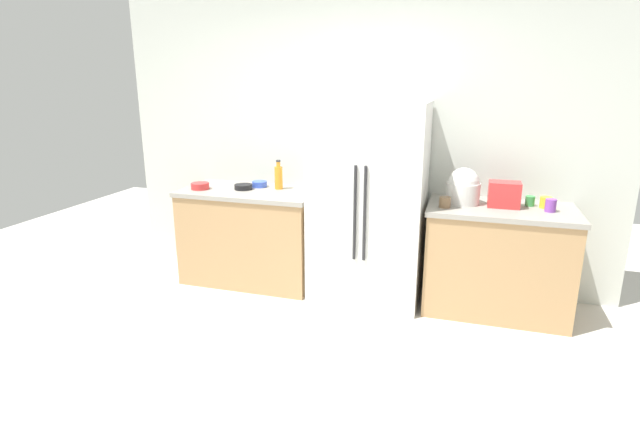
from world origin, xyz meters
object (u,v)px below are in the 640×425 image
Objects in this scene: cup_a at (546,202)px; cup_d at (445,202)px; cup_c at (551,205)px; bowl_c at (200,186)px; rice_cooker at (463,187)px; bottle_a at (279,177)px; bowl_b at (260,184)px; refrigerator at (369,203)px; toaster at (504,194)px; cup_b at (530,201)px; bowl_a at (243,187)px.

cup_a is 1.00× the size of cup_d.
bowl_c is at bearing -178.53° from cup_c.
rice_cooker is 1.66m from bottle_a.
bowl_b is at bearing 27.01° from bowl_c.
bottle_a is at bearing 170.68° from cup_d.
cup_d is 0.54× the size of bowl_c.
refrigerator reaches higher than cup_d.
cup_b is at bearing 24.49° from toaster.
cup_a is 3.00m from bowl_c.
cup_c is at bearing -6.38° from rice_cooker.
toaster is 0.24m from cup_b.
cup_c is (1.43, 0.00, 0.09)m from refrigerator.
rice_cooker is 0.54m from cup_b.
refrigerator is 1.20m from bowl_a.
refrigerator is 12.10× the size of bowl_b.
rice_cooker is at bearing 173.62° from cup_c.
refrigerator is at bearing -174.42° from rice_cooker.
cup_c is 0.80m from cup_d.
cup_b is at bearing 163.30° from cup_a.
cup_d is (-0.66, -0.26, 0.00)m from cup_b.
bowl_c is at bearing -176.33° from rice_cooker.
bottle_a is 2.18m from cup_b.
rice_cooker is at bearing -2.36° from bottle_a.
cup_a is at bearing -16.70° from cup_b.
toaster is (1.09, 0.05, 0.14)m from refrigerator.
cup_a is 0.91× the size of cup_c.
bowl_a is at bearing -179.41° from toaster.
cup_d is at bearing -9.51° from refrigerator.
bottle_a is at bearing 176.49° from cup_c.
cup_c is (0.34, -0.05, -0.05)m from toaster.
toaster is 1.45× the size of bowl_c.
toaster is 2.69× the size of cup_a.
bowl_a is (-1.20, 0.03, 0.06)m from refrigerator.
cup_a is (2.29, -0.03, -0.07)m from bottle_a.
cup_d reaches higher than bowl_a.
refrigerator is 0.79m from rice_cooker.
bowl_c is at bearing -162.65° from bottle_a.
refrigerator is at bearing -173.42° from cup_b.
cup_c is at bearing 0.06° from refrigerator.
cup_d is 1.84m from bowl_a.
bottle_a is at bearing 17.35° from bowl_c.
toaster is 0.32m from rice_cooker.
refrigerator is 1.11m from bowl_b.
bowl_c is at bearing -152.99° from bowl_b.
bowl_b is (-1.10, 0.18, 0.06)m from refrigerator.
cup_b is (1.29, 0.15, 0.08)m from refrigerator.
bowl_a is 1.18× the size of bowl_b.
refrigerator is 1.43m from cup_c.
bowl_b is at bearing 178.64° from cup_a.
bowl_a is at bearing -178.15° from cup_a.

